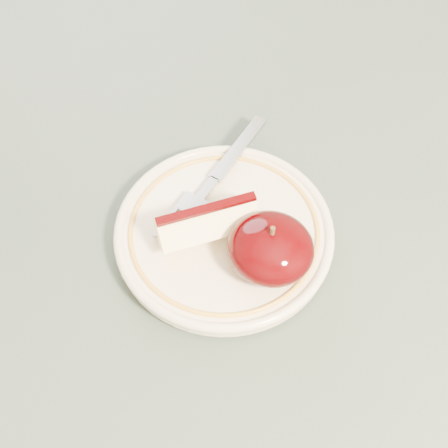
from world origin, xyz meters
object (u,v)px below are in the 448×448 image
at_px(table, 255,285).
at_px(fork, 214,180).
at_px(plate, 224,233).
at_px(apple_half, 271,248).

bearing_deg(table, fork, 153.98).
bearing_deg(plate, fork, 124.66).
bearing_deg(fork, plate, -138.60).
relative_size(apple_half, fork, 0.43).
relative_size(plate, apple_half, 2.66).
distance_m(plate, fork, 0.05).
height_order(table, fork, fork).
xyz_separation_m(plate, fork, (-0.03, 0.04, 0.01)).
bearing_deg(table, plate, -151.81).
height_order(table, apple_half, apple_half).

